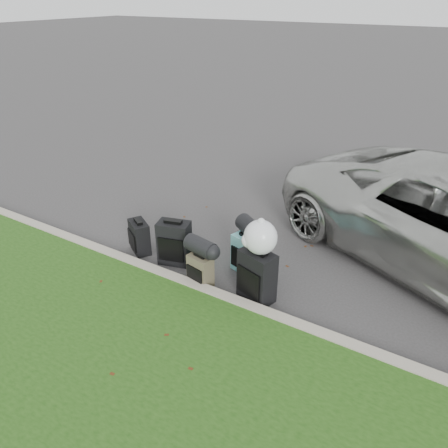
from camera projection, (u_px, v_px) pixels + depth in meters
The scene contains 12 objects.
ground at pixel (223, 259), 7.37m from camera, with size 120.00×120.00×0.00m, color #383535.
curb at pixel (188, 285), 6.59m from camera, with size 120.00×0.18×0.15m, color #9E937F.
suitcase_small_black at pixel (140, 237), 7.47m from camera, with size 0.45×0.25×0.56m, color black.
suitcase_large_black_left at pixel (174, 243), 7.12m from camera, with size 0.52×0.31×0.74m, color black.
suitcase_olive at pixel (200, 271), 6.62m from camera, with size 0.37×0.23×0.51m, color #453E2C.
suitcase_teal at pixel (246, 254), 6.92m from camera, with size 0.44×0.26×0.63m, color #5CAFB5.
suitcase_large_black_right at pixel (257, 276), 6.25m from camera, with size 0.52×0.31×0.78m, color black.
tote_green at pixel (202, 254), 7.21m from camera, with size 0.27×0.22×0.31m, color #166525.
tote_navy at pixel (177, 235), 7.82m from camera, with size 0.24×0.19×0.26m, color navy.
duffel_left at pixel (200, 246), 6.50m from camera, with size 0.26×0.26×0.48m, color black.
duffel_right at pixel (250, 228), 6.76m from camera, with size 0.27×0.27×0.49m, color black.
trash_bag at pixel (260, 237), 5.98m from camera, with size 0.47×0.47×0.47m, color white.
Camera 1 is at (3.27, -5.29, 4.00)m, focal length 35.00 mm.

